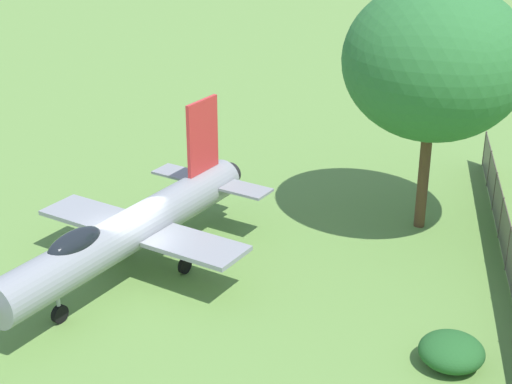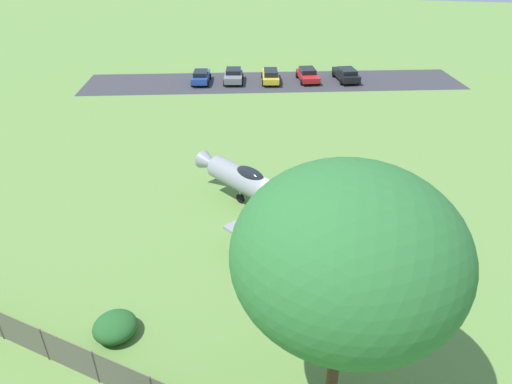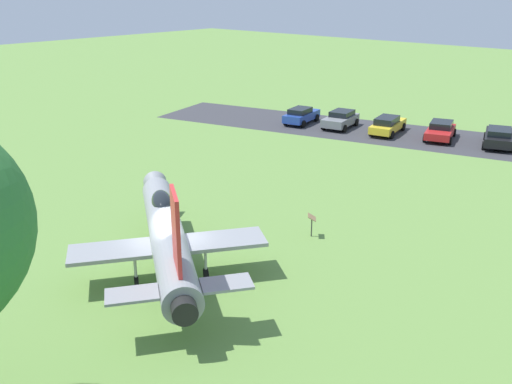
# 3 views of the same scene
# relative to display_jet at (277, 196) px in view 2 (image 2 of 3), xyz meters

# --- Properties ---
(ground_plane) EXTENTS (200.00, 200.00, 0.00)m
(ground_plane) POSITION_rel_display_jet_xyz_m (0.20, 0.28, -1.80)
(ground_plane) COLOR #668E42
(parking_strip) EXTENTS (18.03, 42.80, 0.00)m
(parking_strip) POSITION_rel_display_jet_xyz_m (-27.93, -4.62, -1.80)
(parking_strip) COLOR #38383D
(parking_strip) RESTS_ON ground_plane
(display_jet) EXTENTS (9.77, 12.10, 5.27)m
(display_jet) POSITION_rel_display_jet_xyz_m (0.00, 0.00, 0.00)
(display_jet) COLOR gray
(display_jet) RESTS_ON ground_plane
(shade_tree) EXTENTS (6.72, 7.12, 9.55)m
(shade_tree) POSITION_rel_display_jet_xyz_m (11.19, 3.76, 4.84)
(shade_tree) COLOR brown
(shade_tree) RESTS_ON ground_plane
(perimeter_fence) EXTENTS (6.78, 27.73, 1.69)m
(perimeter_fence) POSITION_rel_display_jet_xyz_m (12.46, -3.73, -0.91)
(perimeter_fence) COLOR #4C4238
(perimeter_fence) RESTS_ON ground_plane
(shrub_by_tree) EXTENTS (1.89, 1.86, 0.93)m
(shrub_by_tree) POSITION_rel_display_jet_xyz_m (9.83, -5.41, -1.34)
(shrub_by_tree) COLOR #235B26
(shrub_by_tree) RESTS_ON ground_plane
(info_plaque) EXTENTS (0.72, 0.68, 1.14)m
(info_plaque) POSITION_rel_display_jet_xyz_m (-6.94, 2.62, -0.95)
(info_plaque) COLOR #333333
(info_plaque) RESTS_ON ground_plane
(parked_car_black) EXTENTS (5.06, 3.35, 1.44)m
(parked_car_black) POSITION_rel_display_jet_xyz_m (-29.87, 3.40, -1.04)
(parked_car_black) COLOR black
(parked_car_black) RESTS_ON ground_plane
(parked_car_red) EXTENTS (4.69, 3.11, 1.37)m
(parked_car_red) POSITION_rel_display_jet_xyz_m (-28.97, -0.87, -1.08)
(parked_car_red) COLOR red
(parked_car_red) RESTS_ON ground_plane
(parked_car_yellow) EXTENTS (5.05, 2.70, 1.44)m
(parked_car_yellow) POSITION_rel_display_jet_xyz_m (-27.75, -4.93, -1.05)
(parked_car_yellow) COLOR gold
(parked_car_yellow) RESTS_ON ground_plane
(parked_car_gray) EXTENTS (4.39, 2.74, 1.43)m
(parked_car_gray) POSITION_rel_display_jet_xyz_m (-26.90, -8.99, -1.05)
(parked_car_gray) COLOR slate
(parked_car_gray) RESTS_ON ground_plane
(parked_car_blue) EXTENTS (4.46, 2.55, 1.43)m
(parked_car_blue) POSITION_rel_display_jet_xyz_m (-25.88, -12.47, -1.05)
(parked_car_blue) COLOR #23429E
(parked_car_blue) RESTS_ON ground_plane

